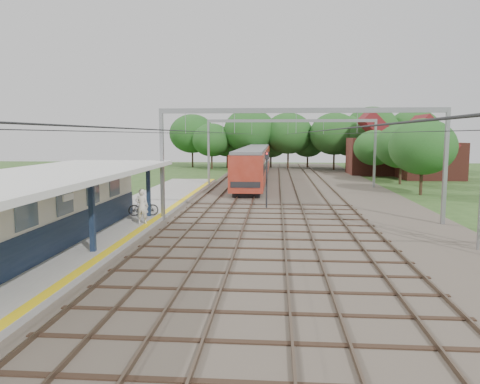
{
  "coord_description": "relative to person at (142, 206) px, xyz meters",
  "views": [
    {
      "loc": [
        2.04,
        -13.39,
        5.38
      ],
      "look_at": [
        -0.37,
        17.61,
        1.6
      ],
      "focal_mm": 35.0,
      "sensor_mm": 36.0,
      "label": 1
    }
  ],
  "objects": [
    {
      "name": "house_far",
      "position": [
        21.6,
        39.52,
        1.88
      ],
      "size": [
        8.0,
        6.12,
        8.66
      ],
      "color": "brown",
      "rests_on": "ground"
    },
    {
      "name": "train",
      "position": [
        5.1,
        31.07,
        0.82
      ],
      "size": [
        2.97,
        36.99,
        3.9
      ],
      "color": "black",
      "rests_on": "ballast_bed"
    },
    {
      "name": "signal_post",
      "position": [
        6.95,
        8.07,
        1.24
      ],
      "size": [
        0.31,
        0.28,
        4.18
      ],
      "rotation": [
        0.0,
        0.0,
        0.18
      ],
      "color": "black",
      "rests_on": "ground"
    },
    {
      "name": "ground",
      "position": [
        5.6,
        -12.48,
        -1.36
      ],
      "size": [
        160.0,
        160.0,
        0.0
      ],
      "primitive_type": "plane",
      "color": "#2D4C1E",
      "rests_on": "ground"
    },
    {
      "name": "catenary_system",
      "position": [
        8.99,
        12.8,
        4.15
      ],
      "size": [
        17.22,
        88.0,
        7.0
      ],
      "color": "gray",
      "rests_on": "ground"
    },
    {
      "name": "station_building",
      "position": [
        -3.28,
        -5.48,
        0.69
      ],
      "size": [
        3.41,
        18.0,
        3.4
      ],
      "color": "beige",
      "rests_on": "platform"
    },
    {
      "name": "canopy",
      "position": [
        -2.17,
        -6.48,
        2.29
      ],
      "size": [
        6.4,
        20.0,
        3.44
      ],
      "color": "#111E35",
      "rests_on": "platform"
    },
    {
      "name": "rail_tracks",
      "position": [
        7.1,
        17.52,
        -1.18
      ],
      "size": [
        11.8,
        88.0,
        0.15
      ],
      "color": "brown",
      "rests_on": "ballast_bed"
    },
    {
      "name": "bicycle",
      "position": [
        -0.65,
        2.52,
        -0.45
      ],
      "size": [
        1.93,
        1.02,
        1.12
      ],
      "primitive_type": "imported",
      "rotation": [
        0.0,
        0.0,
        1.85
      ],
      "color": "black",
      "rests_on": "platform"
    },
    {
      "name": "yellow_stripe",
      "position": [
        0.35,
        1.52,
        -1.0
      ],
      "size": [
        0.45,
        52.0,
        0.01
      ],
      "primitive_type": "cube",
      "color": "yellow",
      "rests_on": "platform"
    },
    {
      "name": "house_near",
      "position": [
        26.6,
        33.52,
        1.63
      ],
      "size": [
        7.0,
        6.12,
        7.89
      ],
      "color": "brown",
      "rests_on": "ground"
    },
    {
      "name": "platform",
      "position": [
        -1.9,
        1.52,
        -1.18
      ],
      "size": [
        5.0,
        52.0,
        0.35
      ],
      "primitive_type": "cube",
      "color": "gray",
      "rests_on": "ground"
    },
    {
      "name": "tree_band",
      "position": [
        9.44,
        44.64,
        3.56
      ],
      "size": [
        31.72,
        30.88,
        8.82
      ],
      "color": "#382619",
      "rests_on": "ground"
    },
    {
      "name": "person",
      "position": [
        0.0,
        0.0,
        0.0
      ],
      "size": [
        0.75,
        0.51,
        2.01
      ],
      "primitive_type": "imported",
      "rotation": [
        0.0,
        0.0,
        3.17
      ],
      "color": "silver",
      "rests_on": "platform"
    },
    {
      "name": "ballast_bed",
      "position": [
        9.6,
        17.52,
        -1.31
      ],
      "size": [
        18.0,
        90.0,
        0.1
      ],
      "primitive_type": "cube",
      "color": "#473D33",
      "rests_on": "ground"
    }
  ]
}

